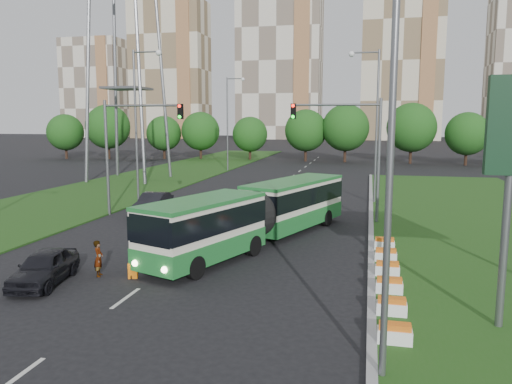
% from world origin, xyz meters
% --- Properties ---
extents(ground, '(360.00, 360.00, 0.00)m').
position_xyz_m(ground, '(0.00, 0.00, 0.00)').
color(ground, black).
rests_on(ground, ground).
extents(grass_median, '(14.00, 60.00, 0.15)m').
position_xyz_m(grass_median, '(13.00, 8.00, 0.07)').
color(grass_median, '#214E16').
rests_on(grass_median, ground).
extents(median_kerb, '(0.30, 60.00, 0.18)m').
position_xyz_m(median_kerb, '(6.05, 8.00, 0.09)').
color(median_kerb, '#989898').
rests_on(median_kerb, ground).
extents(left_verge, '(12.00, 110.00, 0.10)m').
position_xyz_m(left_verge, '(-18.00, 25.00, 0.05)').
color(left_verge, '#214E16').
rests_on(left_verge, ground).
extents(lane_markings, '(0.20, 100.00, 0.01)m').
position_xyz_m(lane_markings, '(-3.00, 20.00, 0.00)').
color(lane_markings, silver).
rests_on(lane_markings, ground).
extents(flower_planters, '(1.10, 11.50, 0.60)m').
position_xyz_m(flower_planters, '(6.70, -2.50, 0.45)').
color(flower_planters, white).
rests_on(flower_planters, grass_median).
extents(traffic_mast_median, '(5.76, 0.32, 8.00)m').
position_xyz_m(traffic_mast_median, '(4.78, 10.00, 5.35)').
color(traffic_mast_median, slate).
rests_on(traffic_mast_median, ground).
extents(traffic_mast_left, '(5.76, 0.32, 8.00)m').
position_xyz_m(traffic_mast_left, '(-10.38, 9.00, 5.35)').
color(traffic_mast_left, slate).
rests_on(traffic_mast_left, ground).
extents(street_lamps, '(36.00, 60.00, 12.00)m').
position_xyz_m(street_lamps, '(-3.00, 10.00, 6.00)').
color(street_lamps, slate).
rests_on(street_lamps, ground).
extents(tree_line, '(120.00, 8.00, 9.00)m').
position_xyz_m(tree_line, '(10.00, 55.00, 4.50)').
color(tree_line, '#194B14').
rests_on(tree_line, ground).
extents(apartment_tower_west, '(26.00, 15.00, 48.00)m').
position_xyz_m(apartment_tower_west, '(-65.00, 150.00, 24.00)').
color(apartment_tower_west, beige).
rests_on(apartment_tower_west, ground).
extents(apartment_tower_cwest, '(28.00, 15.00, 52.00)m').
position_xyz_m(apartment_tower_cwest, '(-25.00, 150.00, 26.00)').
color(apartment_tower_cwest, silver).
rests_on(apartment_tower_cwest, ground).
extents(apartment_tower_ceast, '(25.00, 15.00, 50.00)m').
position_xyz_m(apartment_tower_ceast, '(15.00, 150.00, 25.00)').
color(apartment_tower_ceast, beige).
rests_on(apartment_tower_ceast, ground).
extents(midrise_west, '(22.00, 14.00, 36.00)m').
position_xyz_m(midrise_west, '(-95.00, 150.00, 18.00)').
color(midrise_west, silver).
rests_on(midrise_west, ground).
extents(articulated_bus, '(2.53, 16.23, 2.67)m').
position_xyz_m(articulated_bus, '(-0.19, 3.39, 1.64)').
color(articulated_bus, silver).
rests_on(articulated_bus, ground).
extents(car_left_near, '(2.36, 4.32, 1.40)m').
position_xyz_m(car_left_near, '(-7.03, -5.19, 0.70)').
color(car_left_near, black).
rests_on(car_left_near, ground).
extents(car_left_far, '(1.99, 4.72, 1.52)m').
position_xyz_m(car_left_far, '(-9.04, 9.87, 0.76)').
color(car_left_far, black).
rests_on(car_left_far, ground).
extents(pedestrian, '(0.53, 0.66, 1.56)m').
position_xyz_m(pedestrian, '(-5.39, -3.76, 0.78)').
color(pedestrian, gray).
rests_on(pedestrian, ground).
extents(shopping_trolley, '(0.39, 0.41, 0.66)m').
position_xyz_m(shopping_trolley, '(-3.85, -3.69, 0.33)').
color(shopping_trolley, orange).
rests_on(shopping_trolley, ground).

